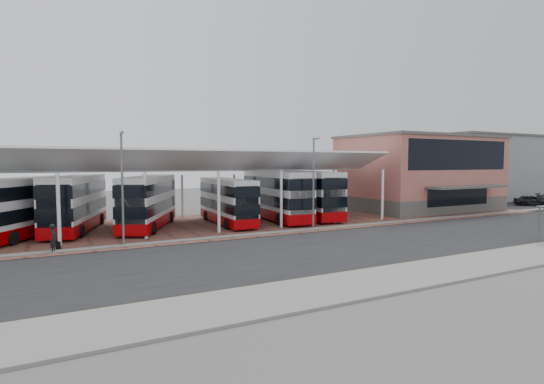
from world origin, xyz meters
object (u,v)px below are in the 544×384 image
Objects in this scene: terminal at (419,173)px; bus_2 at (148,202)px; bus_0 at (28,207)px; bus_1 at (76,204)px; bus_4 at (276,196)px; pedestrian at (54,238)px; bus_3 at (227,201)px; carpark_car_a at (532,200)px; bus_5 at (307,194)px.

terminal is 33.76m from bus_2.
bus_0 is 3.72m from bus_1.
bus_4 is 21.85m from pedestrian.
terminal is 26.57m from bus_3.
pedestrian is 0.44× the size of carpark_car_a.
pedestrian is at bearing -169.26° from terminal.
bus_1 reaches higher than pedestrian.
bus_4 is at bearing -53.46° from pedestrian.
bus_1 is 9.27m from pedestrian.
terminal is 9.74× the size of pedestrian.
bus_4 is 1.00× the size of bus_5.
bus_2 is at bearing 6.20° from bus_1.
bus_5 reaches higher than pedestrian.
bus_1 is 56.25m from carpark_car_a.
pedestrian is at bearing 139.31° from carpark_car_a.
bus_1 is at bearing 5.39° from pedestrian.
pedestrian reaches higher than carpark_car_a.
bus_2 is (9.40, 0.04, -0.01)m from bus_0.
bus_1 is (-39.57, 1.13, -2.24)m from terminal.
bus_4 reaches higher than bus_0.
bus_1 is at bearing -165.60° from bus_2.
bus_2 is 11.05m from pedestrian.
pedestrian is at bearing -152.33° from bus_3.
bus_3 is 2.48× the size of carpark_car_a.
bus_2 reaches higher than bus_3.
pedestrian is (-41.39, -7.85, -3.65)m from terminal.
bus_4 is 6.49× the size of pedestrian.
bus_2 is 50.27m from carpark_car_a.
terminal reaches higher than carpark_car_a.
bus_2 is at bearing -177.21° from bus_4.
carpark_car_a is at bearing -15.71° from terminal.
carpark_car_a is (57.75, 3.25, -0.20)m from pedestrian.
terminal is 4.32× the size of carpark_car_a.
terminal is at bearing 7.69° from bus_5.
bus_5 reaches higher than bus_2.
terminal is at bearing -62.43° from pedestrian.
bus_1 is at bearing -177.70° from bus_5.
carpark_car_a is at bearing -1.51° from bus_4.
bus_0 is (-43.08, -0.10, -2.27)m from terminal.
bus_4 is 37.49m from carpark_car_a.
bus_1 is 0.96× the size of bus_4.
carpark_car_a is (42.80, -3.68, -1.40)m from bus_3.
bus_2 is 5.98× the size of pedestrian.
bus_2 is at bearing -179.91° from terminal.
terminal is 17.25m from bus_5.
bus_1 is 2.77× the size of carpark_car_a.
terminal is 1.50× the size of bus_4.
bus_2 is at bearing -27.85° from pedestrian.
bus_2 is at bearing 176.00° from bus_3.
bus_3 is at bearing 29.57° from bus_0.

